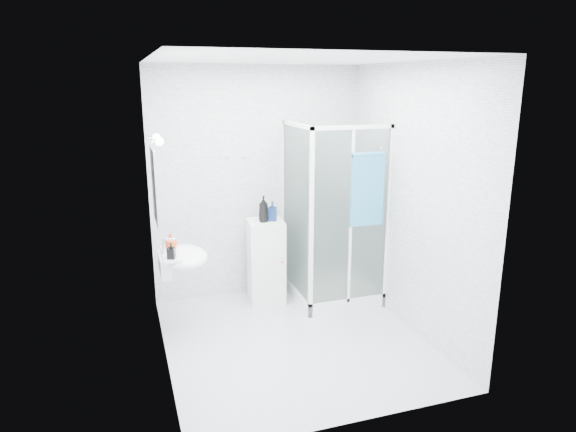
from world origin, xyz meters
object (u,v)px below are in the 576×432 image
object	(u,v)px
soap_dispenser_orange	(171,241)
storage_cabinet	(266,261)
shampoo_bottle_a	(264,209)
soap_dispenser_black	(171,251)
hand_towel	(367,187)
shower_enclosure	(329,263)
wall_basin	(181,258)
shampoo_bottle_b	(272,211)

from	to	relation	value
soap_dispenser_orange	storage_cabinet	bearing A→B (deg)	22.54
shampoo_bottle_a	soap_dispenser_black	world-z (taller)	shampoo_bottle_a
hand_towel	shampoo_bottle_a	bearing A→B (deg)	146.53
soap_dispenser_orange	soap_dispenser_black	xyz separation A→B (m)	(-0.02, -0.28, -0.00)
shampoo_bottle_a	shower_enclosure	bearing A→B (deg)	-17.01
storage_cabinet	shampoo_bottle_a	bearing A→B (deg)	-133.01
shower_enclosure	storage_cabinet	distance (m)	0.70
wall_basin	shampoo_bottle_b	bearing A→B (deg)	27.14
shampoo_bottle_b	soap_dispenser_black	xyz separation A→B (m)	(-1.17, -0.72, -0.10)
storage_cabinet	shampoo_bottle_a	distance (m)	0.61
shampoo_bottle_a	shampoo_bottle_b	bearing A→B (deg)	10.65
storage_cabinet	soap_dispenser_orange	size ratio (longest dim) A/B	5.93
soap_dispenser_black	soap_dispenser_orange	bearing A→B (deg)	85.09
soap_dispenser_orange	wall_basin	bearing A→B (deg)	-55.26
shower_enclosure	wall_basin	xyz separation A→B (m)	(-1.66, -0.32, 0.35)
wall_basin	soap_dispenser_black	world-z (taller)	soap_dispenser_black
wall_basin	shampoo_bottle_b	distance (m)	1.23
hand_towel	soap_dispenser_black	bearing A→B (deg)	-177.49
shampoo_bottle_b	soap_dispenser_black	size ratio (longest dim) A/B	1.42
wall_basin	hand_towel	world-z (taller)	hand_towel
shower_enclosure	soap_dispenser_orange	world-z (taller)	shower_enclosure
shampoo_bottle_b	soap_dispenser_orange	xyz separation A→B (m)	(-1.15, -0.44, -0.10)
soap_dispenser_orange	shampoo_bottle_b	bearing A→B (deg)	20.90
storage_cabinet	soap_dispenser_orange	xyz separation A→B (m)	(-1.07, -0.44, 0.47)
soap_dispenser_black	shampoo_bottle_b	bearing A→B (deg)	31.62
hand_towel	shampoo_bottle_b	xyz separation A→B (m)	(-0.82, 0.63, -0.33)
soap_dispenser_orange	soap_dispenser_black	bearing A→B (deg)	-94.91
hand_towel	shampoo_bottle_a	xyz separation A→B (m)	(-0.93, 0.61, -0.30)
wall_basin	shampoo_bottle_a	size ratio (longest dim) A/B	1.93
wall_basin	shampoo_bottle_a	world-z (taller)	shampoo_bottle_a
hand_towel	wall_basin	bearing A→B (deg)	177.43
shower_enclosure	wall_basin	distance (m)	1.72
wall_basin	shampoo_bottle_a	distance (m)	1.13
shampoo_bottle_a	soap_dispenser_orange	bearing A→B (deg)	-158.13
shampoo_bottle_b	soap_dispenser_orange	bearing A→B (deg)	-159.10
storage_cabinet	wall_basin	bearing A→B (deg)	-145.09
shower_enclosure	soap_dispenser_black	distance (m)	1.89
shower_enclosure	soap_dispenser_orange	size ratio (longest dim) A/B	12.68
storage_cabinet	shower_enclosure	bearing A→B (deg)	-14.12
wall_basin	shampoo_bottle_a	bearing A→B (deg)	28.73
hand_towel	shampoo_bottle_a	world-z (taller)	hand_towel
wall_basin	storage_cabinet	bearing A→B (deg)	29.18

